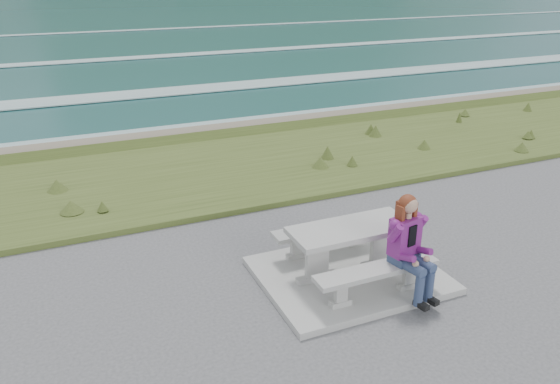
{
  "coord_description": "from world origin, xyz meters",
  "views": [
    {
      "loc": [
        -3.73,
        -6.01,
        4.3
      ],
      "look_at": [
        -0.59,
        1.2,
        1.02
      ],
      "focal_mm": 35.0,
      "sensor_mm": 36.0,
      "label": 1
    }
  ],
  "objects": [
    {
      "name": "concrete_slab",
      "position": [
        0.0,
        0.0,
        0.05
      ],
      "size": [
        2.6,
        2.1,
        0.1
      ],
      "primitive_type": "cube",
      "color": "#A9A8A4",
      "rests_on": "ground"
    },
    {
      "name": "picnic_table",
      "position": [
        0.0,
        0.0,
        0.68
      ],
      "size": [
        1.8,
        0.75,
        0.75
      ],
      "color": "#A9A8A4",
      "rests_on": "concrete_slab"
    },
    {
      "name": "bench_landward",
      "position": [
        0.0,
        -0.7,
        0.45
      ],
      "size": [
        1.8,
        0.35,
        0.45
      ],
      "color": "#A9A8A4",
      "rests_on": "concrete_slab"
    },
    {
      "name": "bench_seaward",
      "position": [
        0.0,
        0.7,
        0.45
      ],
      "size": [
        1.8,
        0.35,
        0.45
      ],
      "color": "#A9A8A4",
      "rests_on": "concrete_slab"
    },
    {
      "name": "grass_verge",
      "position": [
        0.0,
        5.0,
        0.0
      ],
      "size": [
        160.0,
        4.5,
        0.22
      ],
      "primitive_type": "cube",
      "color": "#3C4D1D",
      "rests_on": "ground"
    },
    {
      "name": "shore_drop",
      "position": [
        0.0,
        7.9,
        0.0
      ],
      "size": [
        160.0,
        0.8,
        2.2
      ],
      "primitive_type": "cube",
      "color": "#675E4D",
      "rests_on": "ground"
    },
    {
      "name": "ocean",
      "position": [
        0.0,
        25.09,
        -1.74
      ],
      "size": [
        1600.0,
        1600.0,
        0.09
      ],
      "color": "#1D5252",
      "rests_on": "ground"
    },
    {
      "name": "seated_woman",
      "position": [
        0.45,
        -0.83,
        0.63
      ],
      "size": [
        0.53,
        0.78,
        1.43
      ],
      "rotation": [
        0.0,
        0.0,
        0.2
      ],
      "color": "navy",
      "rests_on": "concrete_slab"
    }
  ]
}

